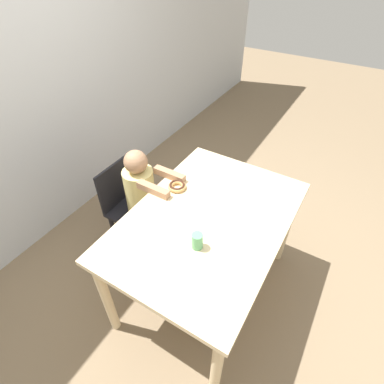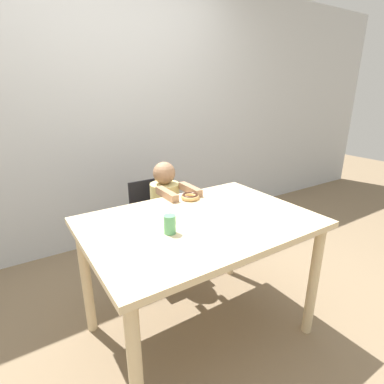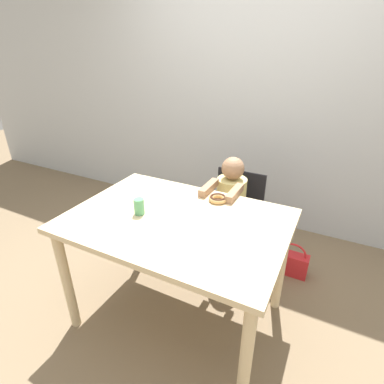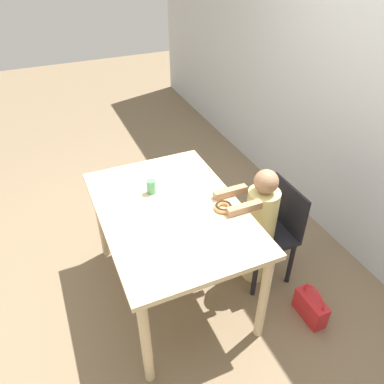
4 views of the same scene
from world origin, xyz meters
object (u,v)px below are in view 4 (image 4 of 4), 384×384
at_px(child_figure, 259,227).
at_px(handbag, 311,307).
at_px(chair, 271,231).
at_px(donut, 223,207).
at_px(cup, 151,186).

distance_m(child_figure, handbag, 0.65).
xyz_separation_m(chair, donut, (0.02, -0.42, 0.38)).
bearing_deg(chair, child_figure, -90.00).
xyz_separation_m(child_figure, donut, (0.02, -0.32, 0.30)).
bearing_deg(handbag, donut, -134.86).
height_order(chair, child_figure, child_figure).
distance_m(chair, cup, 0.95).
bearing_deg(donut, handbag, 45.14).
height_order(handbag, cup, cup).
distance_m(child_figure, cup, 0.82).
distance_m(chair, donut, 0.57).
bearing_deg(cup, chair, 67.04).
relative_size(chair, handbag, 2.70).
distance_m(handbag, cup, 1.38).
relative_size(chair, donut, 6.48).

